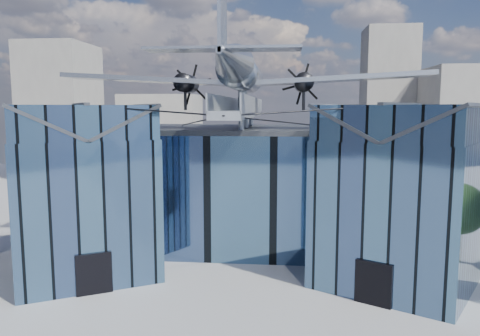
{
  "coord_description": "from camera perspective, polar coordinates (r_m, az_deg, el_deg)",
  "views": [
    {
      "loc": [
        3.23,
        -31.4,
        11.5
      ],
      "look_at": [
        0.0,
        2.0,
        7.2
      ],
      "focal_mm": 35.0,
      "sensor_mm": 36.0,
      "label": 1
    }
  ],
  "objects": [
    {
      "name": "ground_plane",
      "position": [
        33.6,
        -0.34,
        -12.72
      ],
      "size": [
        120.0,
        120.0,
        0.0
      ],
      "primitive_type": "plane",
      "color": "gray"
    },
    {
      "name": "bg_towers",
      "position": [
        81.92,
        4.31,
        6.23
      ],
      "size": [
        77.0,
        24.5,
        26.0
      ],
      "color": "gray",
      "rests_on": "ground"
    },
    {
      "name": "museum",
      "position": [
        37.83,
        0.56,
        -1.77
      ],
      "size": [
        32.88,
        24.5,
        17.6
      ],
      "color": "#405F83",
      "rests_on": "ground"
    }
  ]
}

